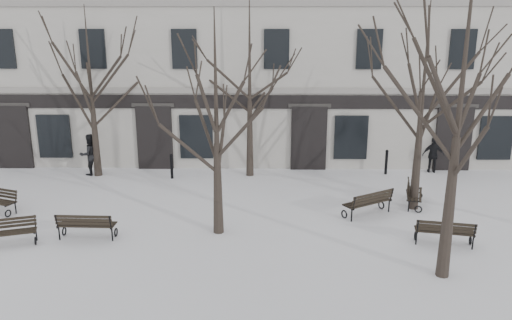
{
  "coord_description": "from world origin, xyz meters",
  "views": [
    {
      "loc": [
        1.5,
        -14.14,
        6.34
      ],
      "look_at": [
        1.2,
        3.0,
        1.75
      ],
      "focal_mm": 35.0,
      "sensor_mm": 36.0,
      "label": 1
    }
  ],
  "objects_px": {
    "tree_1": "(216,97)",
    "bench_0": "(7,231)",
    "bench_4": "(369,202)",
    "bench_1": "(86,225)",
    "tree_2": "(465,61)",
    "bench_5": "(413,193)",
    "bench_2": "(445,231)"
  },
  "relations": [
    {
      "from": "tree_1",
      "to": "bench_1",
      "type": "relative_size",
      "value": 3.92
    },
    {
      "from": "tree_1",
      "to": "bench_2",
      "type": "xyz_separation_m",
      "value": [
        6.82,
        -0.88,
        -3.85
      ]
    },
    {
      "from": "tree_2",
      "to": "bench_5",
      "type": "relative_size",
      "value": 5.1
    },
    {
      "from": "tree_1",
      "to": "bench_0",
      "type": "distance_m",
      "value": 7.39
    },
    {
      "from": "bench_1",
      "to": "bench_2",
      "type": "distance_m",
      "value": 10.83
    },
    {
      "from": "tree_2",
      "to": "bench_2",
      "type": "xyz_separation_m",
      "value": [
        0.68,
        1.88,
        -5.1
      ]
    },
    {
      "from": "bench_1",
      "to": "tree_1",
      "type": "bearing_deg",
      "value": -169.94
    },
    {
      "from": "bench_0",
      "to": "bench_5",
      "type": "distance_m",
      "value": 13.62
    },
    {
      "from": "tree_2",
      "to": "bench_5",
      "type": "bearing_deg",
      "value": 82.12
    },
    {
      "from": "bench_0",
      "to": "bench_2",
      "type": "height_order",
      "value": "bench_2"
    },
    {
      "from": "tree_1",
      "to": "tree_2",
      "type": "xyz_separation_m",
      "value": [
        6.14,
        -2.76,
        1.25
      ]
    },
    {
      "from": "bench_0",
      "to": "bench_2",
      "type": "bearing_deg",
      "value": -18.01
    },
    {
      "from": "tree_1",
      "to": "bench_2",
      "type": "relative_size",
      "value": 3.93
    },
    {
      "from": "bench_0",
      "to": "bench_1",
      "type": "distance_m",
      "value": 2.25
    },
    {
      "from": "tree_1",
      "to": "tree_2",
      "type": "distance_m",
      "value": 6.85
    },
    {
      "from": "tree_2",
      "to": "bench_1",
      "type": "relative_size",
      "value": 5.06
    },
    {
      "from": "tree_1",
      "to": "bench_2",
      "type": "distance_m",
      "value": 7.88
    },
    {
      "from": "tree_2",
      "to": "tree_1",
      "type": "bearing_deg",
      "value": 155.83
    },
    {
      "from": "bench_4",
      "to": "bench_0",
      "type": "bearing_deg",
      "value": -19.29
    },
    {
      "from": "tree_2",
      "to": "bench_1",
      "type": "height_order",
      "value": "tree_2"
    },
    {
      "from": "tree_1",
      "to": "tree_2",
      "type": "bearing_deg",
      "value": -24.17
    },
    {
      "from": "bench_4",
      "to": "bench_5",
      "type": "bearing_deg",
      "value": 179.08
    },
    {
      "from": "bench_5",
      "to": "tree_2",
      "type": "bearing_deg",
      "value": -170.5
    },
    {
      "from": "bench_1",
      "to": "bench_5",
      "type": "relative_size",
      "value": 1.01
    },
    {
      "from": "bench_0",
      "to": "tree_1",
      "type": "bearing_deg",
      "value": -9.02
    },
    {
      "from": "bench_0",
      "to": "bench_1",
      "type": "height_order",
      "value": "bench_1"
    },
    {
      "from": "tree_1",
      "to": "bench_2",
      "type": "bearing_deg",
      "value": -7.33
    },
    {
      "from": "tree_1",
      "to": "bench_1",
      "type": "distance_m",
      "value": 5.58
    },
    {
      "from": "tree_2",
      "to": "bench_5",
      "type": "xyz_separation_m",
      "value": [
        0.75,
        5.41,
        -5.11
      ]
    },
    {
      "from": "tree_2",
      "to": "bench_1",
      "type": "bearing_deg",
      "value": 167.98
    },
    {
      "from": "bench_0",
      "to": "bench_4",
      "type": "bearing_deg",
      "value": -5.84
    },
    {
      "from": "tree_2",
      "to": "bench_0",
      "type": "xyz_separation_m",
      "value": [
        -12.35,
        1.67,
        -5.12
      ]
    }
  ]
}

